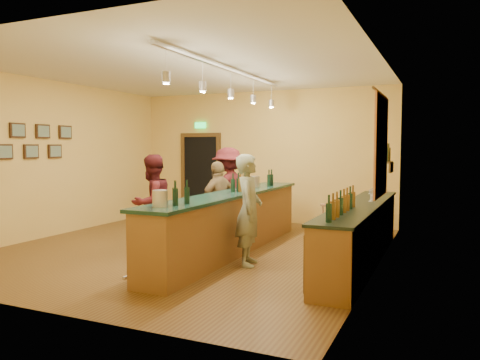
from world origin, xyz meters
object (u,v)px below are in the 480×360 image
at_px(tasting_bar, 231,218).
at_px(back_counter, 360,233).
at_px(customer_a, 152,203).
at_px(customer_b, 219,202).
at_px(bartender, 249,210).
at_px(customer_c, 228,191).
at_px(bar_stool, 328,211).

bearing_deg(tasting_bar, back_counter, 4.75).
relative_size(customer_a, customer_b, 1.09).
xyz_separation_m(bartender, customer_c, (-1.39, 2.18, 0.05)).
bearing_deg(customer_b, customer_c, -146.71).
distance_m(back_counter, customer_c, 3.27).
height_order(tasting_bar, customer_c, customer_c).
height_order(bartender, customer_a, bartender).
distance_m(customer_c, bar_stool, 2.11).
xyz_separation_m(tasting_bar, customer_c, (-0.77, 1.53, 0.31)).
distance_m(tasting_bar, customer_a, 1.40).
distance_m(back_counter, customer_a, 3.55).
bearing_deg(back_counter, bar_stool, 116.24).
relative_size(tasting_bar, bartender, 2.95).
height_order(tasting_bar, customer_a, customer_a).
relative_size(tasting_bar, customer_c, 2.79).
xyz_separation_m(tasting_bar, bar_stool, (1.18, 2.20, -0.09)).
height_order(customer_a, customer_c, customer_c).
bearing_deg(tasting_bar, bar_stool, 61.77).
relative_size(back_counter, bar_stool, 6.83).
bearing_deg(back_counter, customer_b, 170.59).
bearing_deg(customer_b, tasting_bar, 60.11).
height_order(customer_b, customer_c, customer_c).
height_order(bartender, bar_stool, bartender).
distance_m(bartender, customer_a, 1.91).
distance_m(tasting_bar, bar_stool, 2.50).
xyz_separation_m(back_counter, customer_c, (-2.95, 1.35, 0.43)).
bearing_deg(bar_stool, customer_b, -137.81).
distance_m(back_counter, customer_b, 2.78).
bearing_deg(back_counter, customer_a, -169.11).
bearing_deg(bar_stool, bartender, -101.31).
xyz_separation_m(tasting_bar, bartender, (0.61, -0.65, 0.26)).
bearing_deg(customer_a, tasting_bar, 122.85).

